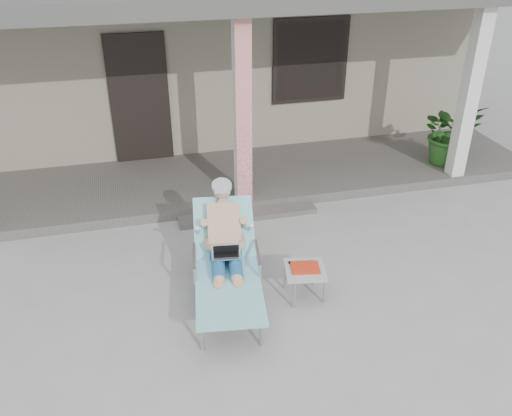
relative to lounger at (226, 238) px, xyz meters
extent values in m
plane|color=#9E9E99|center=(0.64, -0.20, -0.75)|extent=(60.00, 60.00, 0.00)
cube|color=gray|center=(0.64, 6.30, 0.75)|extent=(10.00, 5.00, 3.00)
cube|color=black|center=(-0.66, 3.77, 0.45)|extent=(0.95, 0.06, 2.10)
cube|color=black|center=(2.24, 3.77, 0.90)|extent=(1.20, 0.06, 1.30)
cube|color=black|center=(2.24, 3.77, 0.90)|extent=(1.32, 0.05, 1.42)
cube|color=#605B56|center=(0.64, 2.80, -0.67)|extent=(10.00, 2.00, 0.15)
cube|color=red|center=(0.64, 1.95, 0.71)|extent=(0.22, 0.22, 2.61)
cube|color=silver|center=(4.14, 1.95, 0.71)|extent=(0.22, 0.22, 2.61)
cube|color=#605B56|center=(0.64, 1.65, -0.71)|extent=(2.00, 0.30, 0.07)
cylinder|color=#B7B7BC|center=(-0.43, -0.85, -0.57)|extent=(0.04, 0.04, 0.36)
cylinder|color=#B7B7BC|center=(0.17, -0.94, -0.57)|extent=(0.04, 0.04, 0.36)
cylinder|color=#B7B7BC|center=(-0.26, 0.33, -0.57)|extent=(0.04, 0.04, 0.36)
cylinder|color=#B7B7BC|center=(0.34, 0.25, -0.57)|extent=(0.04, 0.04, 0.36)
cube|color=#B7B7BC|center=(-0.06, -0.46, -0.37)|extent=(0.77, 1.26, 0.03)
cube|color=#93E3E1|center=(-0.06, -0.46, -0.35)|extent=(0.87, 1.31, 0.04)
cube|color=#B7B7BC|center=(0.06, 0.40, -0.14)|extent=(0.68, 0.64, 0.48)
cube|color=#93E3E1|center=(0.06, 0.40, -0.11)|extent=(0.78, 0.72, 0.54)
cylinder|color=#A7A7AA|center=(0.10, 0.67, 0.32)|extent=(0.27, 0.27, 0.13)
cube|color=silver|center=(-0.01, -0.04, -0.18)|extent=(0.35, 0.27, 0.23)
cube|color=#ACACA7|center=(0.85, -0.26, -0.39)|extent=(0.52, 0.52, 0.04)
cylinder|color=#B7B7BC|center=(0.67, -0.44, -0.58)|extent=(0.03, 0.03, 0.34)
cylinder|color=#B7B7BC|center=(1.03, -0.44, -0.58)|extent=(0.03, 0.03, 0.34)
cylinder|color=#B7B7BC|center=(0.67, -0.09, -0.58)|extent=(0.03, 0.03, 0.34)
cylinder|color=#B7B7BC|center=(1.03, -0.09, -0.58)|extent=(0.03, 0.03, 0.34)
cube|color=red|center=(0.85, -0.26, -0.36)|extent=(0.35, 0.29, 0.03)
cube|color=black|center=(0.85, -0.15, -0.36)|extent=(0.31, 0.08, 0.03)
imported|color=#26591E|center=(4.25, 2.41, -0.07)|extent=(0.99, 0.87, 1.06)
camera|label=1|loc=(-0.90, -4.96, 3.18)|focal=38.00mm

